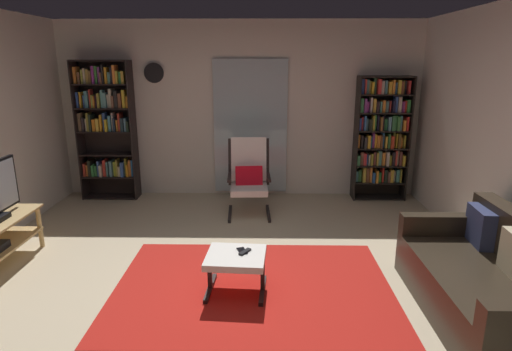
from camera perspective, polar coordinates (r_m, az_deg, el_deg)
name	(u,v)px	position (r m, az deg, el deg)	size (l,w,h in m)	color
ground_plane	(225,287)	(4.11, -4.18, -14.57)	(7.02, 7.02, 0.00)	beige
wall_back	(240,110)	(6.50, -2.16, 8.68)	(5.60, 0.06, 2.60)	silver
glass_door_panel	(250,128)	(6.46, -0.75, 6.42)	(1.10, 0.01, 2.00)	silver
area_rug	(253,286)	(4.10, -0.40, -14.56)	(2.55, 1.85, 0.01)	red
bookshelf_near_tv	(107,124)	(6.70, -19.28, 6.47)	(0.81, 0.30, 2.04)	black
bookshelf_near_sofa	(381,135)	(6.57, 16.37, 5.21)	(0.77, 0.30, 1.82)	black
leather_sofa	(491,284)	(4.01, 28.83, -12.52)	(0.87, 1.70, 0.81)	#30271B
lounge_armchair	(249,175)	(5.76, -0.95, 0.09)	(0.59, 0.67, 1.02)	black
ottoman	(236,261)	(3.89, -2.70, -11.33)	(0.55, 0.51, 0.37)	white
tv_remote	(245,252)	(3.89, -1.48, -10.13)	(0.04, 0.14, 0.02)	black
cell_phone	(242,251)	(3.91, -1.87, -10.02)	(0.07, 0.14, 0.01)	black
wall_clock	(154,73)	(6.58, -13.45, 13.17)	(0.29, 0.03, 0.29)	silver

